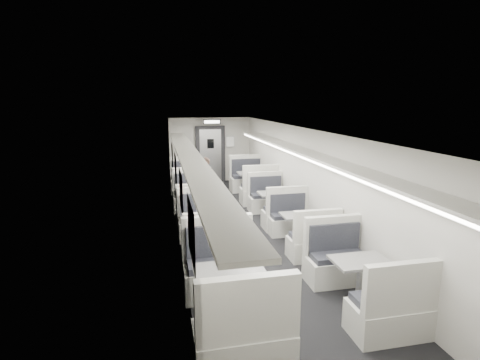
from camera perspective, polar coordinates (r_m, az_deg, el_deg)
name	(u,v)px	position (r m, az deg, el deg)	size (l,w,h in m)	color
room	(247,185)	(8.28, 1.00, -0.74)	(3.24, 12.24, 2.64)	black
booth_left_a	(189,186)	(11.83, -7.77, -0.93)	(1.08, 2.20, 1.18)	beige
booth_left_b	(196,205)	(9.72, -6.74, -3.77)	(1.09, 2.20, 1.18)	beige
booth_left_c	(206,234)	(7.70, -5.18, -8.16)	(1.04, 2.11, 1.13)	beige
booth_left_d	(230,297)	(5.35, -1.58, -17.33)	(1.14, 2.32, 1.24)	beige
booth_right_a	(253,184)	(11.92, 1.95, -0.67)	(1.12, 2.26, 1.21)	beige
booth_right_b	(275,206)	(9.75, 5.29, -3.89)	(1.00, 2.02, 1.08)	beige
booth_right_c	(300,229)	(8.14, 9.10, -7.39)	(0.95, 1.94, 1.04)	beige
booth_right_d	(359,282)	(6.09, 17.74, -14.55)	(1.02, 2.07, 1.11)	beige
passenger	(206,183)	(10.70, -5.18, -0.42)	(0.53, 0.35, 1.46)	black
window_a	(172,158)	(11.39, -10.26, 3.39)	(0.02, 1.18, 0.84)	black
window_b	(176,171)	(9.22, -9.75, 1.37)	(0.02, 1.18, 0.84)	black
window_c	(181,192)	(7.08, -8.94, -1.87)	(0.02, 1.18, 0.84)	black
window_d	(191,232)	(4.97, -7.41, -7.91)	(0.02, 1.18, 0.84)	black
luggage_rack_left	(190,157)	(7.67, -7.57, 3.57)	(0.46, 10.40, 0.09)	beige
luggage_rack_right	(306,153)	(8.24, 9.98, 4.09)	(0.46, 10.40, 0.09)	beige
vestibule_door	(210,154)	(14.06, -4.52, 3.90)	(1.10, 0.13, 2.10)	black
exit_sign	(212,122)	(13.45, -4.32, 8.85)	(0.62, 0.12, 0.16)	black
wall_notice	(230,142)	(14.11, -1.51, 5.85)	(0.32, 0.02, 0.40)	white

